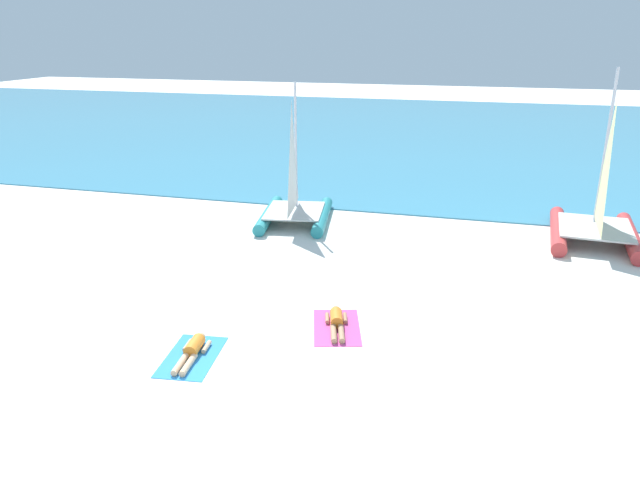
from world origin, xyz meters
The scene contains 8 objects.
ground_plane centered at (0.00, 10.00, 0.00)m, with size 120.00×120.00×0.00m, color white.
ocean_water centered at (0.00, 32.62, 0.03)m, with size 120.00×40.00×0.05m, color teal.
sailboat_red centered at (8.05, 11.25, 0.84)m, with size 3.09×4.54×5.66m.
sailboat_teal centered at (-2.33, 10.66, 0.75)m, with size 3.07×4.22×5.04m.
towel_left centered at (-1.57, 0.76, 0.01)m, with size 1.10×1.90×0.01m, color #338CD8.
sunbather_left centered at (-1.58, 0.83, 0.13)m, with size 0.60×1.57×0.30m.
towel_right centered at (1.17, 2.94, 0.01)m, with size 1.10×1.90×0.01m, color #D84C99.
sunbather_right centered at (1.15, 3.00, 0.13)m, with size 0.80×1.55×0.30m.
Camera 1 is at (4.20, -9.72, 6.79)m, focal length 33.87 mm.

